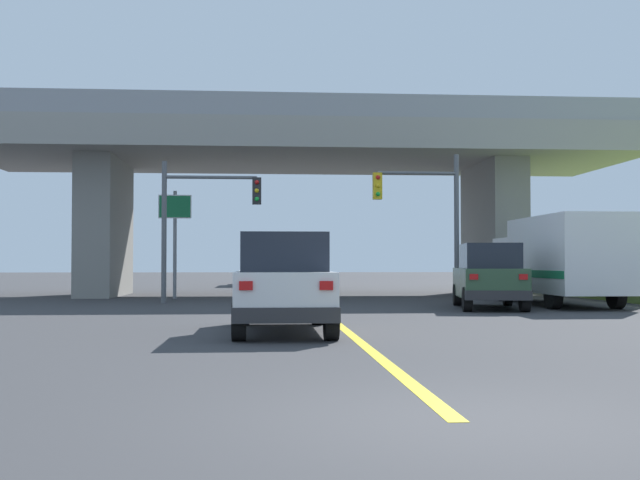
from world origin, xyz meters
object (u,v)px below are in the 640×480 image
highway_sign (175,221)px  suv_crossing (489,276)px  suv_lead (283,283)px  box_truck (559,259)px  semi_truck_distant (269,261)px  traffic_signal_nearside (428,208)px  sedan_oncoming (273,270)px  traffic_signal_farside (200,211)px

highway_sign → suv_crossing: bearing=-35.4°
suv_lead → box_truck: box_truck is taller
semi_truck_distant → traffic_signal_nearside: bearing=-76.3°
suv_crossing → sedan_oncoming: 21.88m
box_truck → semi_truck_distant: (-9.51, 25.01, -0.01)m
suv_lead → semi_truck_distant: bearing=90.0°
suv_lead → sedan_oncoming: same height
box_truck → traffic_signal_nearside: bearing=150.2°
suv_lead → semi_truck_distant: (-0.00, 34.48, 0.54)m
box_truck → traffic_signal_farside: traffic_signal_farside is taller
sedan_oncoming → traffic_signal_farside: size_ratio=0.91×
suv_crossing → traffic_signal_farside: bearing=164.9°
highway_sign → traffic_signal_nearside: bearing=-20.4°
suv_crossing → highway_sign: 13.05m
suv_lead → highway_sign: 15.89m
highway_sign → semi_truck_distant: bearing=78.6°
suv_lead → traffic_signal_nearside: (5.53, 11.75, 2.39)m
semi_truck_distant → sedan_oncoming: bearing=-88.1°
traffic_signal_nearside → highway_sign: bearing=159.6°
highway_sign → traffic_signal_farside: bearing=-69.3°
suv_lead → sedan_oncoming: (0.18, 28.72, -0.00)m
sedan_oncoming → highway_sign: (-4.08, -13.45, 2.06)m
sedan_oncoming → traffic_signal_nearside: 17.95m
highway_sign → sedan_oncoming: bearing=73.1°
highway_sign → semi_truck_distant: (3.89, 19.22, -1.51)m
box_truck → highway_sign: bearing=156.6°
sedan_oncoming → traffic_signal_farside: (-2.84, -16.73, 2.27)m
suv_crossing → sedan_oncoming: same height
suv_crossing → box_truck: 3.38m
suv_crossing → traffic_signal_farside: 10.42m
box_truck → suv_lead: bearing=-135.1°
sedan_oncoming → highway_sign: bearing=-106.9°
box_truck → sedan_oncoming: bearing=115.9°
suv_lead → traffic_signal_nearside: bearing=64.8°
traffic_signal_farside → semi_truck_distant: 22.72m
suv_lead → suv_crossing: bearing=49.7°
suv_crossing → suv_lead: bearing=-121.1°
traffic_signal_farside → highway_sign: size_ratio=1.18×
traffic_signal_nearside → semi_truck_distant: bearing=103.7°
traffic_signal_farside → highway_sign: (-1.24, 3.28, -0.21)m
suv_crossing → semi_truck_distant: 27.49m
traffic_signal_farside → suv_lead: bearing=-77.5°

